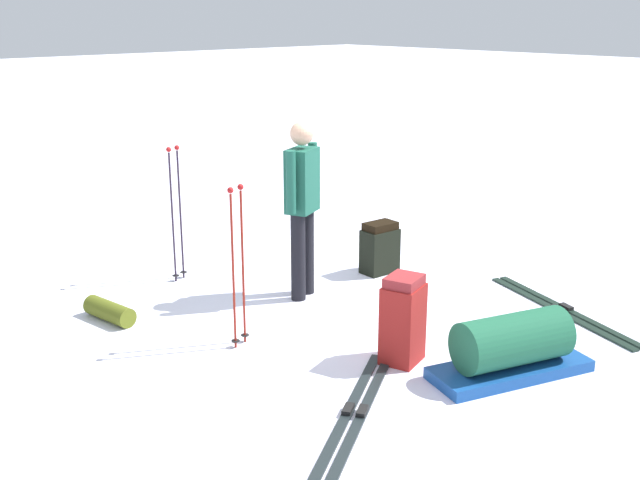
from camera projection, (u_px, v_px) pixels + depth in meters
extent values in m
plane|color=white|center=(320.00, 313.00, 7.10)|extent=(80.00, 80.00, 0.00)
cylinder|color=black|center=(307.00, 251.00, 7.48)|extent=(0.14, 0.14, 0.85)
cylinder|color=black|center=(298.00, 257.00, 7.31)|extent=(0.14, 0.14, 0.85)
cube|color=#18503F|center=(302.00, 180.00, 7.19)|extent=(0.40, 0.34, 0.60)
cylinder|color=#18503F|center=(313.00, 173.00, 7.39)|extent=(0.09, 0.09, 0.58)
cylinder|color=#18503F|center=(291.00, 182.00, 6.97)|extent=(0.09, 0.09, 0.58)
sphere|color=tan|center=(302.00, 134.00, 7.06)|extent=(0.22, 0.22, 0.22)
cube|color=black|center=(348.00, 412.00, 5.33)|extent=(1.64, 1.03, 0.02)
cube|color=black|center=(348.00, 409.00, 5.32)|extent=(0.15, 0.13, 0.03)
cube|color=black|center=(362.00, 414.00, 5.30)|extent=(1.64, 1.03, 0.02)
cube|color=black|center=(362.00, 411.00, 5.29)|extent=(0.15, 0.13, 0.03)
cube|color=black|center=(557.00, 311.00, 7.12)|extent=(0.69, 1.83, 0.02)
cube|color=black|center=(558.00, 308.00, 7.11)|extent=(0.11, 0.15, 0.03)
cube|color=black|center=(566.00, 309.00, 7.15)|extent=(0.69, 1.83, 0.02)
cube|color=black|center=(566.00, 307.00, 7.15)|extent=(0.11, 0.15, 0.03)
cube|color=maroon|center=(403.00, 324.00, 6.04)|extent=(0.38, 0.35, 0.63)
cube|color=maroon|center=(404.00, 281.00, 5.93)|extent=(0.35, 0.32, 0.08)
cube|color=black|center=(380.00, 251.00, 8.12)|extent=(0.39, 0.27, 0.47)
cube|color=black|center=(380.00, 226.00, 8.04)|extent=(0.35, 0.24, 0.08)
cylinder|color=maroon|center=(243.00, 268.00, 6.29)|extent=(0.02, 0.02, 1.30)
sphere|color=#A51919|center=(240.00, 187.00, 6.10)|extent=(0.05, 0.05, 0.05)
cylinder|color=black|center=(245.00, 335.00, 6.46)|extent=(0.07, 0.07, 0.01)
cylinder|color=maroon|center=(233.00, 273.00, 6.18)|extent=(0.02, 0.02, 1.30)
sphere|color=#A51919|center=(230.00, 190.00, 5.99)|extent=(0.05, 0.05, 0.05)
cylinder|color=black|center=(236.00, 341.00, 6.35)|extent=(0.07, 0.07, 0.01)
cylinder|color=#261B2C|center=(181.00, 216.00, 7.83)|extent=(0.02, 0.02, 1.34)
sphere|color=#A51919|center=(177.00, 148.00, 7.63)|extent=(0.05, 0.05, 0.05)
cylinder|color=black|center=(184.00, 272.00, 8.01)|extent=(0.07, 0.07, 0.01)
cylinder|color=#261B2C|center=(173.00, 218.00, 7.73)|extent=(0.02, 0.02, 1.34)
sphere|color=#A51919|center=(169.00, 149.00, 7.53)|extent=(0.05, 0.05, 0.05)
cylinder|color=black|center=(176.00, 275.00, 7.91)|extent=(0.07, 0.07, 0.01)
cube|color=#15458F|center=(510.00, 369.00, 5.88)|extent=(1.34, 0.83, 0.09)
cylinder|color=#1D5B3E|center=(512.00, 340.00, 5.81)|extent=(0.97, 0.66, 0.40)
cylinder|color=#515A18|center=(109.00, 311.00, 6.89)|extent=(0.25, 0.57, 0.18)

